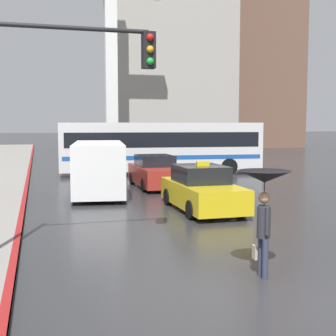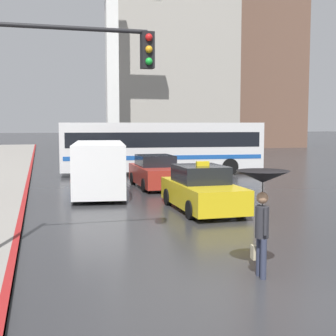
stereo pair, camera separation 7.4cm
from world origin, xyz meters
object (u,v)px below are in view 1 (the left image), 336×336
(taxi, at_px, (202,190))
(city_bus, at_px, (161,145))
(sedan_red, at_px, (156,173))
(monument_cross, at_px, (110,27))
(ambulance_van, at_px, (99,166))
(pedestrian_with_umbrella, at_px, (264,191))
(traffic_light, at_px, (54,89))

(taxi, relative_size, city_bus, 0.36)
(sedan_red, relative_size, city_bus, 0.36)
(city_bus, height_order, monument_cross, monument_cross)
(monument_cross, bearing_deg, city_bus, -80.66)
(taxi, xyz_separation_m, sedan_red, (-0.13, 6.09, -0.01))
(city_bus, xyz_separation_m, monument_cross, (-1.52, 9.24, 8.56))
(ambulance_van, height_order, pedestrian_with_umbrella, ambulance_van)
(taxi, distance_m, ambulance_van, 5.49)
(taxi, bearing_deg, monument_cross, -90.26)
(ambulance_van, bearing_deg, monument_cross, -93.28)
(ambulance_van, bearing_deg, sedan_red, -144.94)
(traffic_light, bearing_deg, monument_cross, 78.64)
(sedan_red, bearing_deg, ambulance_van, 27.72)
(pedestrian_with_umbrella, relative_size, monument_cross, 0.12)
(pedestrian_with_umbrella, xyz_separation_m, traffic_light, (-3.80, 2.30, 2.03))
(city_bus, xyz_separation_m, pedestrian_with_umbrella, (-2.87, -18.69, 0.01))
(city_bus, height_order, traffic_light, traffic_light)
(sedan_red, relative_size, traffic_light, 0.82)
(ambulance_van, bearing_deg, pedestrian_with_umbrella, 105.73)
(sedan_red, xyz_separation_m, pedestrian_with_umbrella, (-1.13, -13.09, 1.00))
(pedestrian_with_umbrella, distance_m, traffic_light, 4.88)
(ambulance_van, height_order, traffic_light, traffic_light)
(ambulance_van, distance_m, traffic_light, 9.86)
(monument_cross, bearing_deg, sedan_red, -90.85)
(taxi, bearing_deg, traffic_light, 42.98)
(sedan_red, height_order, monument_cross, monument_cross)
(taxi, relative_size, pedestrian_with_umbrella, 2.08)
(sedan_red, distance_m, traffic_light, 12.25)
(monument_cross, bearing_deg, traffic_light, -101.36)
(sedan_red, bearing_deg, traffic_light, 65.47)
(sedan_red, height_order, traffic_light, traffic_light)
(city_bus, distance_m, monument_cross, 12.68)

